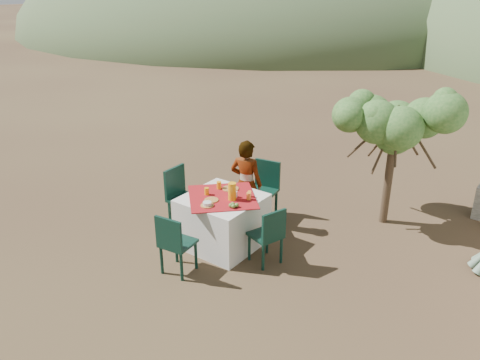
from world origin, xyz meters
name	(u,v)px	position (x,y,z in m)	size (l,w,h in m)	color
ground	(239,260)	(0.00, 0.00, 0.00)	(160.00, 160.00, 0.00)	#3D261B
table	(223,220)	(-0.46, 0.23, 0.38)	(1.30, 1.30, 0.76)	silver
chair_far	(264,187)	(-0.47, 1.32, 0.52)	(0.49, 0.49, 0.94)	black
chair_near	(174,242)	(-0.48, -0.75, 0.48)	(0.44, 0.44, 0.86)	black
chair_left	(181,195)	(-1.33, 0.29, 0.53)	(0.46, 0.46, 0.96)	black
chair_right	(269,234)	(0.37, 0.17, 0.46)	(0.48, 0.48, 0.83)	black
person	(246,184)	(-0.53, 0.91, 0.70)	(0.51, 0.34, 1.40)	#8C6651
shrub_tree	(400,130)	(1.24, 2.36, 1.53)	(1.65, 1.62, 1.94)	#473323
hill_near_left	(280,29)	(-18.00, 30.00, 0.00)	(40.00, 40.00, 16.00)	#3A512D
plate_far	(230,189)	(-0.52, 0.50, 0.77)	(0.24, 0.24, 0.01)	brown
plate_near	(211,200)	(-0.50, 0.04, 0.77)	(0.20, 0.20, 0.01)	brown
glass_far	(219,185)	(-0.67, 0.41, 0.82)	(0.07, 0.07, 0.11)	orange
glass_near	(207,191)	(-0.68, 0.15, 0.81)	(0.06, 0.06, 0.10)	orange
juice_pitcher	(232,191)	(-0.29, 0.23, 0.89)	(0.11, 0.11, 0.25)	orange
bowl_plate	(207,205)	(-0.44, -0.13, 0.77)	(0.18, 0.18, 0.01)	brown
white_bowl	(207,204)	(-0.44, -0.13, 0.80)	(0.12, 0.12, 0.04)	silver
jar_left	(249,196)	(-0.10, 0.37, 0.81)	(0.06, 0.06, 0.10)	orange
jar_right	(249,194)	(-0.15, 0.45, 0.80)	(0.05, 0.05, 0.09)	orange
napkin_holder	(235,194)	(-0.31, 0.32, 0.81)	(0.07, 0.04, 0.09)	silver
fruit_cluster	(233,205)	(-0.13, 0.05, 0.79)	(0.12, 0.11, 0.06)	#5A7C2D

